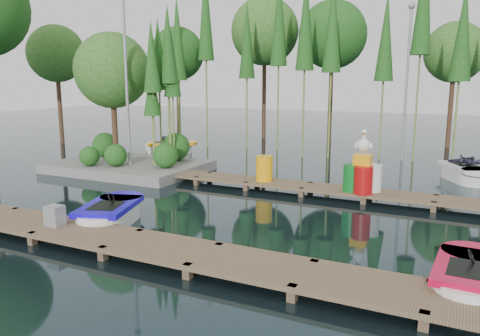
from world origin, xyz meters
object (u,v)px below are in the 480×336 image
at_px(boat_blue, 111,214).
at_px(utility_cabinet, 55,216).
at_px(boat_yellow_far, 169,147).
at_px(drum_cluster, 363,174).
at_px(boat_red, 469,279).
at_px(island, 124,95).
at_px(yellow_barrel, 264,168).

height_order(boat_blue, utility_cabinet, boat_blue).
xyz_separation_m(boat_yellow_far, drum_cluster, (11.28, -5.61, 0.59)).
bearing_deg(boat_blue, utility_cabinet, -125.56).
bearing_deg(drum_cluster, boat_red, -61.32).
height_order(boat_yellow_far, utility_cabinet, boat_yellow_far).
height_order(boat_red, boat_yellow_far, boat_yellow_far).
relative_size(island, boat_yellow_far, 2.27).
distance_m(island, boat_blue, 8.39).
height_order(boat_red, drum_cluster, drum_cluster).
bearing_deg(boat_red, drum_cluster, 121.27).
height_order(island, utility_cabinet, island).
height_order(island, drum_cluster, island).
bearing_deg(boat_yellow_far, island, -91.15).
height_order(boat_yellow_far, drum_cluster, drum_cluster).
relative_size(boat_blue, utility_cabinet, 5.87).
xyz_separation_m(island, boat_blue, (4.67, -6.33, -2.92)).
xyz_separation_m(boat_blue, boat_yellow_far, (-5.74, 11.00, 0.03)).
height_order(island, boat_yellow_far, island).
bearing_deg(drum_cluster, boat_blue, -135.82).
distance_m(boat_blue, utility_cabinet, 1.55).
bearing_deg(boat_red, island, 156.05).
xyz_separation_m(yellow_barrel, drum_cluster, (3.45, -0.15, 0.14)).
height_order(island, boat_blue, island).
bearing_deg(island, boat_yellow_far, 102.82).
bearing_deg(boat_yellow_far, boat_red, -52.17).
distance_m(boat_blue, boat_yellow_far, 12.41).
bearing_deg(yellow_barrel, boat_blue, -110.68).
relative_size(island, boat_blue, 2.31).
bearing_deg(boat_blue, boat_yellow_far, 98.84).
relative_size(boat_red, yellow_barrel, 2.91).
distance_m(utility_cabinet, drum_cluster, 9.10).
relative_size(boat_blue, boat_yellow_far, 0.98).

